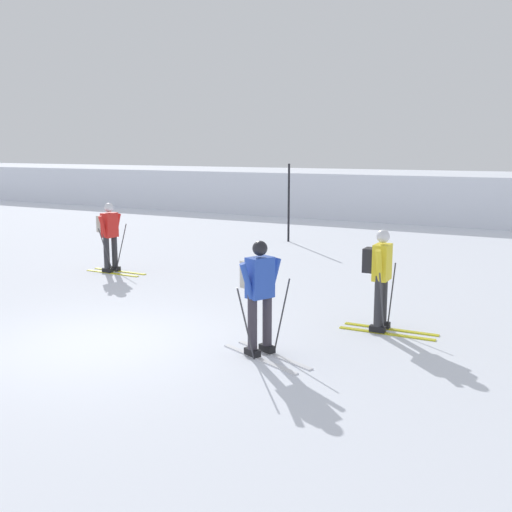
{
  "coord_description": "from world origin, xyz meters",
  "views": [
    {
      "loc": [
        6.56,
        -6.89,
        3.02
      ],
      "look_at": [
        0.77,
        3.64,
        0.9
      ],
      "focal_mm": 43.0,
      "sensor_mm": 36.0,
      "label": 1
    }
  ],
  "objects_px": {
    "trail_marker_pole": "(289,203)",
    "skier_blue": "(259,292)",
    "skier_red": "(109,234)",
    "skier_yellow": "(380,275)"
  },
  "relations": [
    {
      "from": "skier_red",
      "to": "skier_blue",
      "type": "xyz_separation_m",
      "value": [
        6.15,
        -3.63,
        0.0
      ]
    },
    {
      "from": "skier_blue",
      "to": "trail_marker_pole",
      "type": "height_order",
      "value": "trail_marker_pole"
    },
    {
      "from": "skier_yellow",
      "to": "trail_marker_pole",
      "type": "xyz_separation_m",
      "value": [
        -5.67,
        8.26,
        0.31
      ]
    },
    {
      "from": "skier_red",
      "to": "skier_blue",
      "type": "distance_m",
      "value": 7.14
    },
    {
      "from": "skier_red",
      "to": "skier_yellow",
      "type": "xyz_separation_m",
      "value": [
        7.33,
        -1.61,
        -0.0
      ]
    },
    {
      "from": "skier_yellow",
      "to": "skier_red",
      "type": "bearing_deg",
      "value": 167.63
    },
    {
      "from": "skier_blue",
      "to": "trail_marker_pole",
      "type": "bearing_deg",
      "value": 113.55
    },
    {
      "from": "skier_red",
      "to": "skier_blue",
      "type": "height_order",
      "value": "same"
    },
    {
      "from": "skier_blue",
      "to": "trail_marker_pole",
      "type": "distance_m",
      "value": 11.23
    },
    {
      "from": "trail_marker_pole",
      "to": "skier_blue",
      "type": "bearing_deg",
      "value": -66.45
    }
  ]
}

